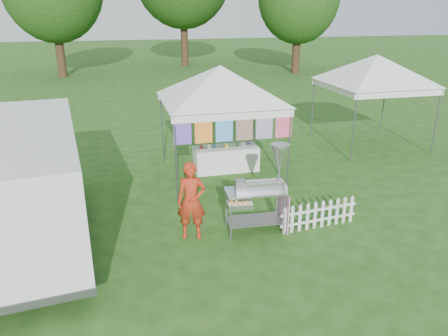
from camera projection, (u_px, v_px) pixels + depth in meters
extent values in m
plane|color=#1D4A15|center=(260.00, 232.00, 9.06)|extent=(120.00, 120.00, 0.00)
cylinder|color=#59595E|center=(176.00, 158.00, 10.27)|extent=(0.04, 0.04, 2.10)
cylinder|color=#59595E|center=(289.00, 150.00, 10.92)|extent=(0.04, 0.04, 2.10)
cylinder|color=#59595E|center=(162.00, 128.00, 12.86)|extent=(0.04, 0.04, 2.10)
cylinder|color=#59595E|center=(254.00, 122.00, 13.51)|extent=(0.04, 0.04, 2.10)
cube|color=white|center=(235.00, 116.00, 10.27)|extent=(3.00, 0.03, 0.22)
cube|color=white|center=(209.00, 94.00, 12.85)|extent=(3.00, 0.03, 0.22)
pyramid|color=white|center=(220.00, 65.00, 11.22)|extent=(4.24, 4.24, 0.90)
cylinder|color=#59595E|center=(235.00, 112.00, 10.24)|extent=(3.00, 0.03, 0.03)
cube|color=#AD19AF|center=(182.00, 130.00, 10.08)|extent=(0.42, 0.01, 0.70)
cube|color=red|center=(203.00, 129.00, 10.19)|extent=(0.42, 0.01, 0.70)
cube|color=blue|center=(224.00, 127.00, 10.30)|extent=(0.42, 0.01, 0.70)
cube|color=#FB9F0D|center=(244.00, 126.00, 10.42)|extent=(0.42, 0.01, 0.70)
cube|color=#32BABE|center=(264.00, 125.00, 10.53)|extent=(0.42, 0.01, 0.70)
cube|color=#DA1BAE|center=(284.00, 124.00, 10.65)|extent=(0.42, 0.01, 0.70)
cylinder|color=#59595E|center=(354.00, 128.00, 12.89)|extent=(0.04, 0.04, 2.10)
cylinder|color=#59595E|center=(436.00, 122.00, 13.54)|extent=(0.04, 0.04, 2.10)
cylinder|color=#59595E|center=(313.00, 108.00, 15.48)|extent=(0.04, 0.04, 2.10)
cylinder|color=#59595E|center=(384.00, 104.00, 16.13)|extent=(0.04, 0.04, 2.10)
cube|color=white|center=(400.00, 94.00, 12.89)|extent=(3.00, 0.03, 0.22)
cube|color=white|center=(351.00, 79.00, 15.47)|extent=(3.00, 0.03, 0.22)
pyramid|color=white|center=(377.00, 54.00, 13.84)|extent=(4.24, 4.24, 0.90)
cylinder|color=#59595E|center=(401.00, 91.00, 12.86)|extent=(3.00, 0.03, 0.03)
cylinder|color=#342312|center=(60.00, 47.00, 28.87)|extent=(0.56, 0.56, 3.96)
cylinder|color=#342312|center=(184.00, 34.00, 34.41)|extent=(0.56, 0.56, 4.84)
cylinder|color=#342312|center=(296.00, 48.00, 30.77)|extent=(0.56, 0.56, 3.52)
cylinder|color=gray|center=(231.00, 219.00, 8.65)|extent=(0.04, 0.04, 0.90)
cylinder|color=gray|center=(284.00, 214.00, 8.84)|extent=(0.04, 0.04, 0.90)
cylinder|color=gray|center=(226.00, 208.00, 9.11)|extent=(0.04, 0.04, 0.90)
cylinder|color=gray|center=(277.00, 204.00, 9.30)|extent=(0.04, 0.04, 0.90)
cube|color=gray|center=(254.00, 220.00, 9.04)|extent=(1.17, 0.64, 0.01)
cube|color=#B7B7BC|center=(255.00, 191.00, 8.82)|extent=(1.24, 0.68, 0.04)
cube|color=#B7B7BC|center=(263.00, 185.00, 8.86)|extent=(0.86, 0.31, 0.15)
cube|color=gray|center=(240.00, 185.00, 8.77)|extent=(0.21, 0.23, 0.22)
cylinder|color=gray|center=(279.00, 168.00, 8.79)|extent=(0.05, 0.05, 0.90)
cone|color=#B7B7BC|center=(280.00, 156.00, 8.71)|extent=(0.38, 0.38, 0.40)
cylinder|color=#B7B7BC|center=(280.00, 146.00, 8.63)|extent=(0.40, 0.40, 0.06)
cube|color=#B7B7BC|center=(240.00, 205.00, 8.44)|extent=(0.50, 0.33, 0.10)
cube|color=pink|center=(283.00, 209.00, 9.08)|extent=(0.07, 0.75, 0.81)
cube|color=white|center=(286.00, 189.00, 8.61)|extent=(0.02, 0.14, 0.18)
imported|color=#AE2C15|center=(191.00, 201.00, 8.62)|extent=(0.65, 0.50, 1.59)
cube|color=silver|center=(18.00, 178.00, 8.27)|extent=(2.80, 5.69, 1.92)
cube|color=#59595E|center=(26.00, 224.00, 8.60)|extent=(2.82, 5.75, 0.13)
cube|color=silver|center=(27.00, 163.00, 10.50)|extent=(2.16, 1.00, 0.99)
cube|color=black|center=(75.00, 145.00, 9.09)|extent=(0.36, 3.00, 0.60)
cube|color=black|center=(23.00, 126.00, 10.57)|extent=(1.86, 0.24, 0.60)
cylinder|color=black|center=(83.00, 260.00, 7.38)|extent=(0.32, 0.77, 0.75)
cylinder|color=black|center=(73.00, 186.00, 10.46)|extent=(0.32, 0.77, 0.75)
cube|color=silver|center=(284.00, 222.00, 8.90)|extent=(0.07, 0.03, 0.56)
cube|color=silver|center=(292.00, 220.00, 8.96)|extent=(0.07, 0.03, 0.56)
cube|color=silver|center=(300.00, 219.00, 9.02)|extent=(0.07, 0.03, 0.56)
cube|color=silver|center=(307.00, 218.00, 9.07)|extent=(0.07, 0.03, 0.56)
cube|color=silver|center=(315.00, 216.00, 9.13)|extent=(0.07, 0.03, 0.56)
cube|color=silver|center=(322.00, 215.00, 9.19)|extent=(0.07, 0.03, 0.56)
cube|color=silver|center=(330.00, 214.00, 9.25)|extent=(0.07, 0.03, 0.56)
cube|color=silver|center=(337.00, 212.00, 9.31)|extent=(0.07, 0.03, 0.56)
cube|color=silver|center=(344.00, 211.00, 9.36)|extent=(0.07, 0.03, 0.56)
cube|color=silver|center=(351.00, 210.00, 9.42)|extent=(0.07, 0.03, 0.56)
cube|color=silver|center=(318.00, 220.00, 9.20)|extent=(1.79, 0.22, 0.05)
cube|color=silver|center=(319.00, 210.00, 9.11)|extent=(1.79, 0.22, 0.05)
cube|color=white|center=(226.00, 159.00, 12.42)|extent=(1.80, 0.70, 0.70)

